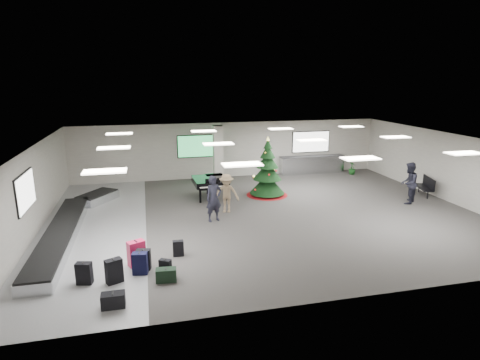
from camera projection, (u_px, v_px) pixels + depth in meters
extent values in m
plane|color=#3A3735|center=(265.00, 214.00, 17.22)|extent=(18.00, 18.00, 0.00)
cube|color=#A39E95|center=(231.00, 150.00, 23.42)|extent=(18.00, 0.02, 3.20)
cube|color=#A39E95|center=(346.00, 243.00, 10.23)|extent=(18.00, 0.02, 3.20)
cube|color=#A39E95|center=(33.00, 192.00, 14.80)|extent=(0.02, 14.00, 3.20)
cube|color=#A39E95|center=(449.00, 167.00, 18.85)|extent=(0.02, 14.00, 3.20)
cube|color=silver|center=(266.00, 141.00, 16.43)|extent=(18.00, 14.00, 0.02)
cube|color=gray|center=(94.00, 228.00, 15.65)|extent=(4.00, 14.00, 0.01)
cube|color=beige|center=(218.00, 155.00, 21.88)|extent=(0.50, 0.50, 3.20)
cube|color=green|center=(197.00, 146.00, 22.85)|extent=(2.20, 0.08, 1.30)
cube|color=white|center=(311.00, 142.00, 24.42)|extent=(2.40, 0.08, 1.30)
cube|color=white|center=(26.00, 192.00, 13.80)|extent=(0.08, 2.10, 1.30)
cube|color=white|center=(105.00, 171.00, 11.32)|extent=(1.20, 0.60, 0.04)
cube|color=white|center=(114.00, 148.00, 15.09)|extent=(1.20, 0.60, 0.04)
cube|color=white|center=(119.00, 134.00, 18.86)|extent=(1.20, 0.60, 0.04)
cube|color=white|center=(242.00, 164.00, 12.22)|extent=(1.20, 0.60, 0.04)
cube|color=white|center=(218.00, 144.00, 15.99)|extent=(1.20, 0.60, 0.04)
cube|color=white|center=(204.00, 131.00, 19.76)|extent=(1.20, 0.60, 0.04)
cube|color=white|center=(360.00, 158.00, 13.12)|extent=(1.20, 0.60, 0.04)
cube|color=white|center=(312.00, 140.00, 16.89)|extent=(1.20, 0.60, 0.04)
cube|color=white|center=(281.00, 129.00, 20.66)|extent=(1.20, 0.60, 0.04)
cube|color=white|center=(464.00, 153.00, 14.02)|extent=(1.20, 0.60, 0.04)
cube|color=white|center=(395.00, 137.00, 17.79)|extent=(1.20, 0.60, 0.04)
cube|color=white|center=(351.00, 127.00, 21.56)|extent=(1.20, 0.60, 0.04)
cube|color=silver|center=(61.00, 235.00, 14.43)|extent=(1.00, 8.00, 0.38)
cube|color=black|center=(60.00, 230.00, 14.38)|extent=(0.95, 7.90, 0.05)
cube|color=silver|center=(97.00, 198.00, 18.95)|extent=(1.97, 2.21, 0.38)
cube|color=black|center=(97.00, 193.00, 18.90)|extent=(1.87, 2.10, 0.05)
cube|color=silver|center=(312.00, 165.00, 24.48)|extent=(4.00, 0.60, 1.05)
cube|color=#313134|center=(312.00, 156.00, 24.35)|extent=(4.05, 0.65, 0.04)
cube|color=black|center=(114.00, 271.00, 11.42)|extent=(0.53, 0.43, 0.72)
cube|color=black|center=(113.00, 259.00, 11.32)|extent=(0.09, 0.15, 0.02)
cube|color=black|center=(144.00, 259.00, 12.23)|extent=(0.46, 0.31, 0.65)
cube|color=black|center=(143.00, 249.00, 12.14)|extent=(0.06, 0.14, 0.02)
cube|color=#CE1A48|center=(136.00, 253.00, 12.46)|extent=(0.59, 0.48, 0.81)
cube|color=black|center=(136.00, 241.00, 12.36)|extent=(0.10, 0.17, 0.02)
cube|color=black|center=(178.00, 248.00, 13.17)|extent=(0.36, 0.20, 0.53)
cube|color=black|center=(178.00, 241.00, 13.10)|extent=(0.03, 0.12, 0.02)
cube|color=black|center=(140.00, 264.00, 11.93)|extent=(0.48, 0.33, 0.67)
cube|color=black|center=(139.00, 253.00, 11.84)|extent=(0.05, 0.16, 0.02)
cube|color=black|center=(84.00, 273.00, 11.36)|extent=(0.47, 0.33, 0.65)
cube|color=black|center=(83.00, 263.00, 11.27)|extent=(0.06, 0.14, 0.02)
cube|color=black|center=(166.00, 275.00, 11.54)|extent=(0.61, 0.34, 0.39)
cube|color=black|center=(166.00, 268.00, 11.48)|extent=(0.04, 0.18, 0.02)
cube|color=black|center=(165.00, 267.00, 11.87)|extent=(0.39, 0.33, 0.50)
cube|color=black|center=(165.00, 259.00, 11.80)|extent=(0.08, 0.11, 0.02)
cube|color=black|center=(113.00, 300.00, 10.22)|extent=(0.59, 0.33, 0.39)
cube|color=black|center=(113.00, 293.00, 10.17)|extent=(0.03, 0.20, 0.02)
cone|color=maroon|center=(267.00, 194.00, 20.05)|extent=(2.06, 2.06, 0.13)
cylinder|color=#3F2819|center=(267.00, 190.00, 20.00)|extent=(0.13, 0.13, 0.54)
cone|color=black|center=(267.00, 183.00, 19.92)|extent=(1.74, 1.74, 0.98)
cone|color=black|center=(267.00, 171.00, 19.76)|extent=(1.41, 1.41, 0.87)
cone|color=black|center=(268.00, 160.00, 19.62)|extent=(1.08, 1.08, 0.76)
cone|color=black|center=(268.00, 151.00, 19.52)|extent=(0.76, 0.76, 0.65)
cone|color=black|center=(268.00, 143.00, 19.42)|extent=(0.43, 0.43, 0.49)
cone|color=#FFE566|center=(268.00, 139.00, 19.36)|extent=(0.17, 0.17, 0.20)
cube|color=black|center=(210.00, 181.00, 19.42)|extent=(1.62, 1.81, 0.28)
cube|color=black|center=(214.00, 188.00, 18.54)|extent=(1.48, 0.34, 0.10)
cube|color=white|center=(214.00, 187.00, 18.50)|extent=(1.32, 0.18, 0.02)
cube|color=black|center=(213.00, 181.00, 18.70)|extent=(0.71, 0.05, 0.22)
cylinder|color=black|center=(200.00, 196.00, 18.72)|extent=(0.10, 0.10, 0.69)
cylinder|color=black|center=(226.00, 194.00, 19.03)|extent=(0.10, 0.10, 0.69)
cylinder|color=black|center=(208.00, 187.00, 20.20)|extent=(0.10, 0.10, 0.69)
cube|color=black|center=(424.00, 187.00, 19.89)|extent=(0.91, 1.54, 0.06)
cylinder|color=black|center=(431.00, 195.00, 19.39)|extent=(0.06, 0.06, 0.39)
cylinder|color=black|center=(416.00, 188.00, 20.50)|extent=(0.06, 0.06, 0.39)
cube|color=black|center=(428.00, 182.00, 19.87)|extent=(0.49, 1.41, 0.49)
imported|color=black|center=(214.00, 199.00, 16.23)|extent=(0.79, 0.64, 1.89)
imported|color=#8F7758|center=(227.00, 193.00, 17.34)|extent=(1.24, 0.96, 1.70)
imported|color=black|center=(409.00, 183.00, 18.52)|extent=(1.20, 1.18, 1.95)
imported|color=#143F14|center=(271.00, 170.00, 23.77)|extent=(0.51, 0.45, 0.78)
imported|color=#143F14|center=(352.00, 168.00, 24.24)|extent=(0.47, 0.47, 0.77)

